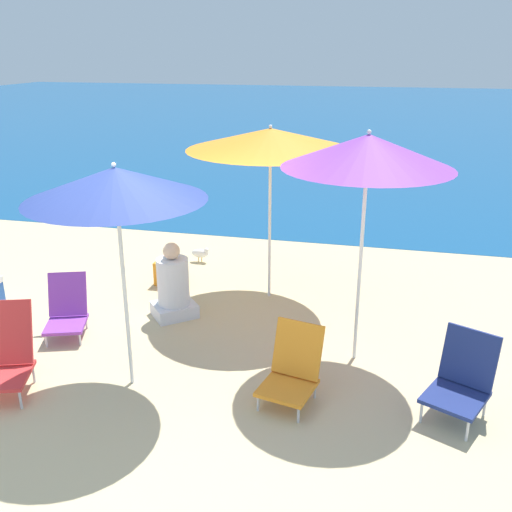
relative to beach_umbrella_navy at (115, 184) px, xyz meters
name	(u,v)px	position (x,y,z in m)	size (l,w,h in m)	color
ground_plane	(127,392)	(0.02, -0.17, -1.96)	(60.00, 60.00, 0.00)	#D1BA89
sea_water	(347,113)	(0.02, 24.56, -1.96)	(60.00, 40.00, 0.01)	navy
beach_umbrella_navy	(115,184)	(0.00, 0.00, 0.00)	(1.58, 1.58, 2.15)	white
beach_umbrella_purple	(368,152)	(2.06, 0.97, 0.19)	(1.62, 1.62, 2.36)	white
beach_umbrella_orange	(270,139)	(0.87, 2.30, 0.07)	(2.03, 2.03, 2.20)	white
beach_chair_purple	(67,309)	(-1.13, 0.78, -1.67)	(0.58, 0.68, 0.67)	silver
beach_chair_orange	(293,368)	(1.55, 0.11, -1.65)	(0.57, 0.66, 0.70)	silver
beach_chair_red	(6,353)	(-1.08, -0.36, -1.58)	(0.62, 0.74, 0.83)	silver
beach_chair_navy	(462,378)	(3.03, 0.22, -1.61)	(0.67, 0.73, 0.75)	silver
person_seated_near	(173,287)	(-0.12, 1.47, -1.59)	(0.64, 0.63, 0.93)	silver
backpack_orange	(168,273)	(-0.56, 2.37, -1.80)	(0.34, 0.27, 0.33)	orange
seagull	(200,253)	(-0.41, 3.30, -1.82)	(0.27, 0.11, 0.23)	gold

